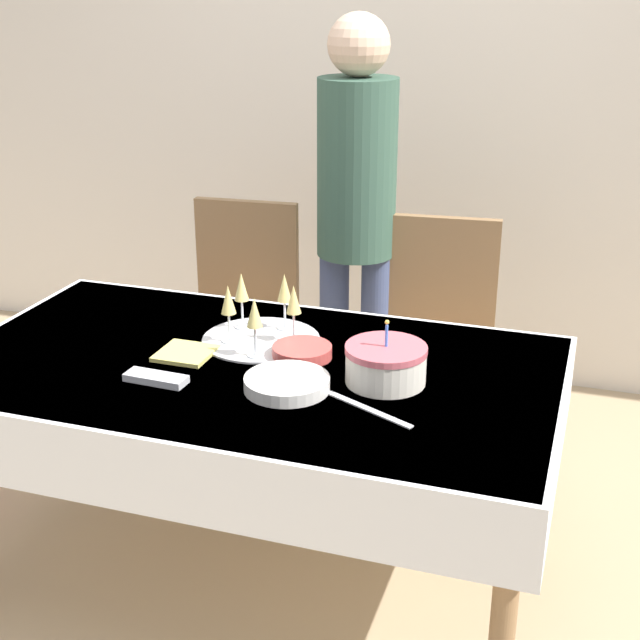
% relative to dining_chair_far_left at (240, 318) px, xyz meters
% --- Properties ---
extents(ground_plane, '(12.00, 12.00, 0.00)m').
position_rel_dining_chair_far_left_xyz_m(ground_plane, '(0.38, -0.80, -0.51)').
color(ground_plane, tan).
extents(wall_back, '(8.00, 0.05, 2.70)m').
position_rel_dining_chair_far_left_xyz_m(wall_back, '(0.38, 0.93, 0.84)').
color(wall_back, silver).
rests_on(wall_back, ground_plane).
extents(dining_table, '(1.70, 0.96, 0.72)m').
position_rel_dining_chair_far_left_xyz_m(dining_table, '(0.38, -0.80, 0.11)').
color(dining_table, white).
rests_on(dining_table, ground_plane).
extents(dining_chair_far_left, '(0.45, 0.45, 0.94)m').
position_rel_dining_chair_far_left_xyz_m(dining_chair_far_left, '(0.00, 0.00, 0.00)').
color(dining_chair_far_left, olive).
rests_on(dining_chair_far_left, ground_plane).
extents(dining_chair_far_right, '(0.46, 0.46, 0.94)m').
position_rel_dining_chair_far_left_xyz_m(dining_chair_far_right, '(0.75, -0.00, 0.00)').
color(dining_chair_far_right, olive).
rests_on(dining_chair_far_right, ground_plane).
extents(birthday_cake, '(0.22, 0.22, 0.18)m').
position_rel_dining_chair_far_left_xyz_m(birthday_cake, '(0.77, -0.80, 0.26)').
color(birthday_cake, silver).
rests_on(birthday_cake, dining_table).
extents(champagne_tray, '(0.35, 0.35, 0.18)m').
position_rel_dining_chair_far_left_xyz_m(champagne_tray, '(0.35, -0.64, 0.28)').
color(champagne_tray, silver).
rests_on(champagne_tray, dining_table).
extents(plate_stack_main, '(0.22, 0.22, 0.03)m').
position_rel_dining_chair_far_left_xyz_m(plate_stack_main, '(0.54, -0.92, 0.23)').
color(plate_stack_main, silver).
rests_on(plate_stack_main, dining_table).
extents(plate_stack_dessert, '(0.17, 0.17, 0.03)m').
position_rel_dining_chair_far_left_xyz_m(plate_stack_dessert, '(0.51, -0.72, 0.23)').
color(plate_stack_dessert, '#CC4C47').
rests_on(plate_stack_dessert, dining_table).
extents(cake_knife, '(0.28, 0.15, 0.00)m').
position_rel_dining_chair_far_left_xyz_m(cake_knife, '(0.76, -0.96, 0.21)').
color(cake_knife, silver).
rests_on(cake_knife, dining_table).
extents(fork_pile, '(0.17, 0.07, 0.02)m').
position_rel_dining_chair_far_left_xyz_m(fork_pile, '(0.19, -0.99, 0.22)').
color(fork_pile, silver).
rests_on(fork_pile, dining_table).
extents(napkin_pile, '(0.15, 0.15, 0.01)m').
position_rel_dining_chair_far_left_xyz_m(napkin_pile, '(0.19, -0.81, 0.22)').
color(napkin_pile, '#E0D166').
rests_on(napkin_pile, dining_table).
extents(person_standing, '(0.28, 0.28, 1.62)m').
position_rel_dining_chair_far_left_xyz_m(person_standing, '(0.43, 0.09, 0.46)').
color(person_standing, '#3F4C72').
rests_on(person_standing, ground_plane).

